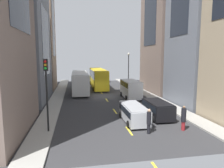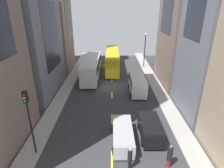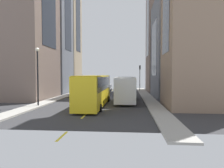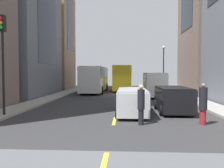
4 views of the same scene
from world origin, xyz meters
name	(u,v)px [view 3 (image 3 of 4)]	position (x,y,z in m)	size (l,w,h in m)	color
ground_plane	(104,98)	(0.00, 0.00, 0.00)	(39.66, 39.66, 0.00)	#333335
sidewalk_west	(148,98)	(-6.91, 0.00, 0.07)	(1.84, 44.00, 0.15)	#9E9B93
sidewalk_east	(62,97)	(6.91, 0.00, 0.07)	(1.84, 44.00, 0.15)	#9E9B93
lane_stripe_0	(114,89)	(0.00, -21.00, 0.01)	(0.16, 2.00, 0.01)	yellow
lane_stripe_1	(112,91)	(0.00, -15.00, 0.01)	(0.16, 2.00, 0.01)	yellow
lane_stripe_2	(110,93)	(0.00, -9.00, 0.01)	(0.16, 2.00, 0.01)	yellow
lane_stripe_3	(106,96)	(0.00, -3.00, 0.01)	(0.16, 2.00, 0.01)	yellow
lane_stripe_4	(102,100)	(0.00, 3.00, 0.01)	(0.16, 2.00, 0.01)	yellow
lane_stripe_5	(95,106)	(0.00, 9.00, 0.01)	(0.16, 2.00, 0.01)	yellow
lane_stripe_6	(84,116)	(0.00, 15.00, 0.01)	(0.16, 2.00, 0.01)	yellow
lane_stripe_7	(62,136)	(0.00, 21.00, 0.01)	(0.16, 2.00, 0.01)	yellow
building_west_0	(166,12)	(-11.98, -13.91, 17.42)	(7.98, 10.29, 34.85)	#7A665B
building_west_1	(174,49)	(-11.16, -1.49, 7.89)	(6.33, 11.07, 15.77)	slate
building_east_0	(58,4)	(12.73, -15.39, 20.36)	(9.51, 7.42, 40.73)	tan
city_bus_white	(126,87)	(-3.50, 4.09, 2.01)	(2.80, 11.19, 3.35)	silver
streetcar_yellow	(95,88)	(0.09, 8.83, 2.12)	(2.70, 12.34, 3.59)	yellow
delivery_van_white	(85,87)	(3.61, -2.33, 1.51)	(2.25, 5.02, 2.58)	white
car_black_0	(94,87)	(3.65, -12.02, 0.96)	(2.08, 4.13, 1.64)	black
car_silver_1	(107,87)	(0.99, -12.88, 0.93)	(1.93, 4.63, 1.57)	#B7BABF
pedestrian_waiting_curb	(94,86)	(4.38, -15.64, 1.07)	(0.40, 0.40, 2.05)	maroon
pedestrian_crossing_mid	(107,86)	(1.35, -15.84, 1.05)	(0.35, 0.35, 1.98)	black
traffic_light_near_corner	(140,73)	(-6.39, -14.30, 4.10)	(0.32, 0.44, 5.66)	black
streetlamp_near	(38,70)	(6.49, 9.94, 4.24)	(0.44, 0.44, 6.62)	black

